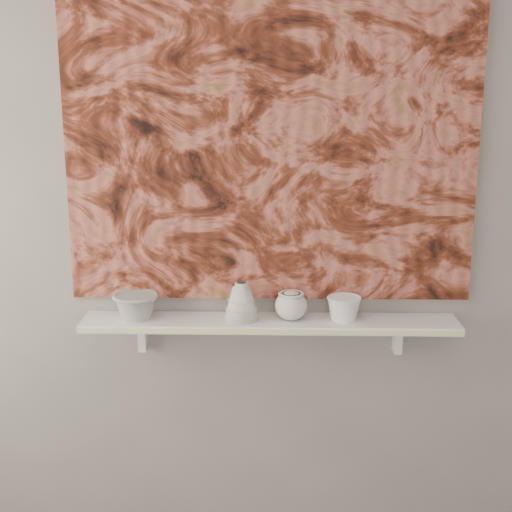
{
  "coord_description": "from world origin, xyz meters",
  "views": [
    {
      "loc": [
        0.01,
        -1.02,
        1.79
      ],
      "look_at": [
        -0.05,
        1.49,
        1.18
      ],
      "focal_mm": 50.0,
      "sensor_mm": 36.0,
      "label": 1
    }
  ],
  "objects_px": {
    "bowl_grey": "(136,306)",
    "cup_cream": "(291,306)",
    "painting": "(271,153)",
    "shelf": "(270,323)",
    "bell_vessel": "(241,301)",
    "bowl_white": "(344,308)"
  },
  "relations": [
    {
      "from": "shelf",
      "to": "bowl_grey",
      "type": "bearing_deg",
      "value": 180.0
    },
    {
      "from": "shelf",
      "to": "painting",
      "type": "distance_m",
      "value": 0.63
    },
    {
      "from": "bell_vessel",
      "to": "bowl_white",
      "type": "relative_size",
      "value": 1.13
    },
    {
      "from": "bowl_grey",
      "to": "bowl_white",
      "type": "bearing_deg",
      "value": 0.0
    },
    {
      "from": "bowl_grey",
      "to": "cup_cream",
      "type": "xyz_separation_m",
      "value": [
        0.58,
        0.0,
        0.01
      ]
    },
    {
      "from": "bell_vessel",
      "to": "cup_cream",
      "type": "bearing_deg",
      "value": 0.0
    },
    {
      "from": "painting",
      "to": "bowl_white",
      "type": "bearing_deg",
      "value": -16.34
    },
    {
      "from": "cup_cream",
      "to": "painting",
      "type": "bearing_deg",
      "value": 134.57
    },
    {
      "from": "painting",
      "to": "shelf",
      "type": "bearing_deg",
      "value": -90.0
    },
    {
      "from": "bowl_grey",
      "to": "bell_vessel",
      "type": "relative_size",
      "value": 1.19
    },
    {
      "from": "painting",
      "to": "bell_vessel",
      "type": "bearing_deg",
      "value": -142.57
    },
    {
      "from": "shelf",
      "to": "bowl_grey",
      "type": "height_order",
      "value": "bowl_grey"
    },
    {
      "from": "bell_vessel",
      "to": "bowl_white",
      "type": "height_order",
      "value": "bell_vessel"
    },
    {
      "from": "painting",
      "to": "bell_vessel",
      "type": "distance_m",
      "value": 0.55
    },
    {
      "from": "shelf",
      "to": "cup_cream",
      "type": "distance_m",
      "value": 0.11
    },
    {
      "from": "painting",
      "to": "bowl_white",
      "type": "height_order",
      "value": "painting"
    },
    {
      "from": "painting",
      "to": "bowl_white",
      "type": "relative_size",
      "value": 11.89
    },
    {
      "from": "bell_vessel",
      "to": "bowl_white",
      "type": "bearing_deg",
      "value": 0.0
    },
    {
      "from": "bowl_grey",
      "to": "bowl_white",
      "type": "height_order",
      "value": "bowl_grey"
    },
    {
      "from": "shelf",
      "to": "bowl_white",
      "type": "distance_m",
      "value": 0.28
    },
    {
      "from": "cup_cream",
      "to": "bell_vessel",
      "type": "bearing_deg",
      "value": 180.0
    },
    {
      "from": "bowl_grey",
      "to": "bell_vessel",
      "type": "height_order",
      "value": "bell_vessel"
    }
  ]
}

